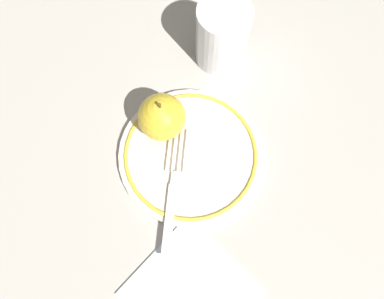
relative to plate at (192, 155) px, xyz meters
The scene contains 6 objects.
ground_plane 0.01m from the plate, 78.83° to the right, with size 2.00×2.00×0.00m, color #ACA69A.
plate is the anchor object (origin of this frame).
apple_red_whole 0.07m from the plate, 24.70° to the right, with size 0.07×0.07×0.08m.
fork 0.07m from the plate, 86.10° to the left, with size 0.07×0.18×0.00m.
drinking_glass 0.18m from the plate, 83.52° to the right, with size 0.08×0.08×0.11m, color white.
napkin_folded 0.18m from the plate, 110.23° to the left, with size 0.14×0.14×0.01m, color silver.
Camera 1 is at (-0.06, 0.16, 0.52)m, focal length 35.00 mm.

